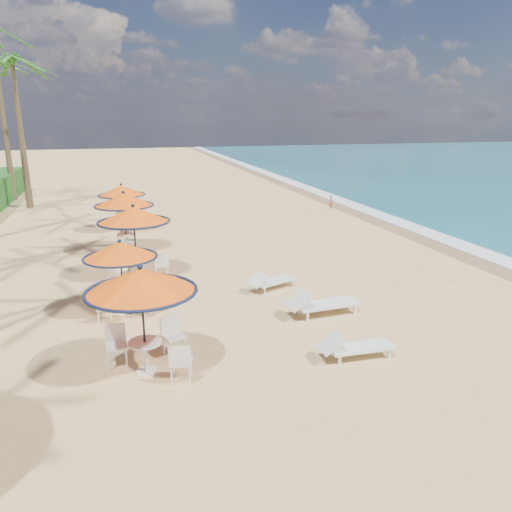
# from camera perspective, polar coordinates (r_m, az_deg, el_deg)

# --- Properties ---
(ground) EXTENTS (160.00, 160.00, 0.00)m
(ground) POSITION_cam_1_polar(r_m,az_deg,el_deg) (13.36, 9.55, -9.23)
(ground) COLOR tan
(ground) RESTS_ON ground
(foam_strip) EXTENTS (1.20, 140.00, 0.04)m
(foam_strip) POSITION_cam_1_polar(r_m,az_deg,el_deg) (26.12, 18.79, 2.58)
(foam_strip) COLOR white
(foam_strip) RESTS_ON ground
(wetsand_band) EXTENTS (1.40, 140.00, 0.02)m
(wetsand_band) POSITION_cam_1_polar(r_m,az_deg,el_deg) (25.62, 17.12, 2.48)
(wetsand_band) COLOR olive
(wetsand_band) RESTS_ON ground
(station_0) EXTENTS (2.45, 2.45, 2.55)m
(station_0) POSITION_cam_1_polar(r_m,az_deg,el_deg) (11.14, -12.73, -4.20)
(station_0) COLOR black
(station_0) RESTS_ON ground
(station_1) EXTENTS (2.13, 2.13, 2.22)m
(station_1) POSITION_cam_1_polar(r_m,az_deg,el_deg) (14.78, -15.36, -0.40)
(station_1) COLOR black
(station_1) RESTS_ON ground
(station_2) EXTENTS (2.54, 2.54, 2.65)m
(station_2) POSITION_cam_1_polar(r_m,az_deg,el_deg) (17.93, -13.75, 3.83)
(station_2) COLOR black
(station_2) RESTS_ON ground
(station_3) EXTENTS (2.48, 2.53, 2.59)m
(station_3) POSITION_cam_1_polar(r_m,az_deg,el_deg) (21.68, -14.83, 5.65)
(station_3) COLOR black
(station_3) RESTS_ON ground
(station_4) EXTENTS (2.29, 2.29, 2.39)m
(station_4) POSITION_cam_1_polar(r_m,az_deg,el_deg) (25.69, -15.04, 6.65)
(station_4) COLOR black
(station_4) RESTS_ON ground
(lounger_near) EXTENTS (1.82, 0.60, 0.65)m
(lounger_near) POSITION_cam_1_polar(r_m,az_deg,el_deg) (12.28, 11.09, -10.10)
(lounger_near) COLOR white
(lounger_near) RESTS_ON ground
(lounger_mid) EXTENTS (2.24, 0.86, 0.78)m
(lounger_mid) POSITION_cam_1_polar(r_m,az_deg,el_deg) (14.60, 7.38, -5.35)
(lounger_mid) COLOR white
(lounger_mid) RESTS_ON ground
(lounger_far) EXTENTS (1.87, 1.22, 0.64)m
(lounger_far) POSITION_cam_1_polar(r_m,az_deg,el_deg) (16.59, 1.67, -2.84)
(lounger_far) COLOR white
(lounger_far) RESTS_ON ground
(palm_6) EXTENTS (5.00, 5.00, 8.97)m
(palm_6) POSITION_cam_1_polar(r_m,az_deg,el_deg) (34.14, -26.03, 18.66)
(palm_6) COLOR brown
(palm_6) RESTS_ON ground
(person) EXTENTS (0.27, 0.36, 0.88)m
(person) POSITION_cam_1_polar(r_m,az_deg,el_deg) (31.41, 8.59, 6.19)
(person) COLOR #8A5E46
(person) RESTS_ON ground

